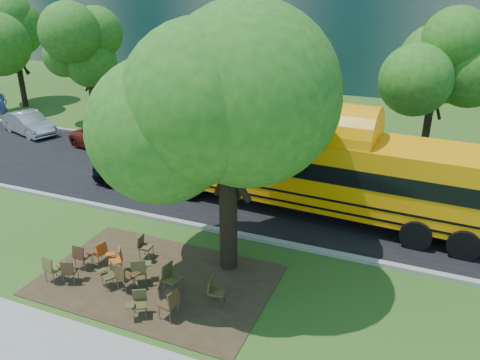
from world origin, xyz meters
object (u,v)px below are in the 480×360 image
at_px(chair_12, 170,276).
at_px(chair_11, 140,269).
at_px(chair_7, 215,289).
at_px(chair_2, 70,270).
at_px(chair_4, 125,275).
at_px(chair_6, 171,301).
at_px(chair_8, 101,250).
at_px(chair_10, 144,245).
at_px(chair_1, 52,267).
at_px(bg_car_red, 107,139).
at_px(black_car, 139,172).
at_px(chair_5, 139,301).
at_px(school_bus, 336,171).
at_px(chair_3, 110,273).
at_px(main_tree, 227,97).
at_px(bg_car_silver, 29,123).
at_px(chair_0, 82,254).
at_px(chair_9, 117,258).
at_px(pedestrian_a, 3,106).

bearing_deg(chair_12, chair_11, -80.92).
bearing_deg(chair_7, chair_2, -88.97).
relative_size(chair_4, chair_6, 0.97).
relative_size(chair_8, chair_10, 0.97).
bearing_deg(chair_1, chair_12, 22.24).
bearing_deg(bg_car_red, black_car, -115.94).
distance_m(chair_5, chair_8, 3.14).
height_order(chair_6, black_car, black_car).
height_order(school_bus, chair_3, school_bus).
relative_size(main_tree, chair_7, 10.44).
height_order(chair_10, bg_car_silver, bg_car_silver).
height_order(chair_0, chair_9, chair_0).
distance_m(chair_1, chair_7, 5.07).
bearing_deg(main_tree, bg_car_silver, 153.02).
bearing_deg(chair_5, chair_4, -67.68).
height_order(black_car, bg_car_silver, black_car).
bearing_deg(chair_3, chair_0, 13.67).
height_order(chair_7, pedestrian_a, pedestrian_a).
xyz_separation_m(school_bus, chair_7, (-1.86, -6.91, -1.32)).
xyz_separation_m(main_tree, chair_9, (-3.08, -1.67, -4.98)).
bearing_deg(bg_car_silver, chair_9, -108.41).
relative_size(chair_3, chair_7, 0.94).
height_order(chair_3, bg_car_red, bg_car_red).
relative_size(chair_8, chair_12, 0.85).
distance_m(main_tree, black_car, 9.06).
xyz_separation_m(chair_6, black_car, (-5.91, 7.35, 0.12)).
bearing_deg(chair_4, chair_7, 24.34).
bearing_deg(chair_10, chair_9, -22.85).
distance_m(chair_3, chair_4, 0.54).
height_order(chair_3, chair_11, chair_11).
xyz_separation_m(black_car, pedestrian_a, (-14.80, 6.14, 0.22)).
xyz_separation_m(chair_5, chair_10, (-1.50, 2.56, 0.02)).
height_order(chair_5, chair_9, chair_9).
height_order(chair_6, chair_11, chair_6).
bearing_deg(chair_5, school_bus, -142.99).
xyz_separation_m(chair_0, chair_5, (2.94, -1.26, -0.06)).
height_order(main_tree, chair_2, main_tree).
distance_m(school_bus, chair_5, 8.98).
distance_m(chair_0, chair_11, 2.16).
bearing_deg(bg_car_silver, chair_8, -109.45).
bearing_deg(bg_car_silver, chair_11, -107.23).
bearing_deg(chair_4, chair_9, 153.21).
height_order(chair_5, chair_7, chair_7).
bearing_deg(chair_3, main_tree, -108.20).
bearing_deg(main_tree, chair_6, -97.59).
bearing_deg(chair_12, pedestrian_a, -112.40).
distance_m(main_tree, bg_car_red, 14.43).
height_order(chair_8, bg_car_silver, bg_car_silver).
distance_m(chair_6, chair_8, 3.78).
distance_m(chair_6, chair_7, 1.29).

